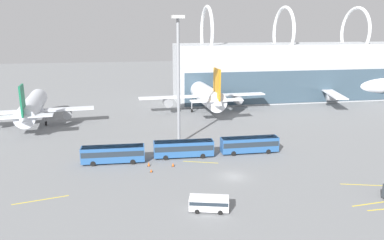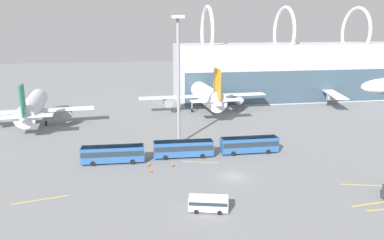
% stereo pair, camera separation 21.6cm
% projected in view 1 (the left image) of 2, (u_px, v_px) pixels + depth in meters
% --- Properties ---
extents(ground_plane, '(440.00, 440.00, 0.00)m').
position_uv_depth(ground_plane, '(233.00, 176.00, 65.85)').
color(ground_plane, slate).
extents(terminal_building, '(129.47, 18.95, 32.38)m').
position_uv_depth(terminal_building, '(351.00, 69.00, 137.03)').
color(terminal_building, '#B2B7BC').
rests_on(terminal_building, ground_plane).
extents(airliner_at_gate_near, '(31.69, 34.01, 12.71)m').
position_uv_depth(airliner_at_gate_near, '(32.00, 107.00, 98.47)').
color(airliner_at_gate_near, silver).
rests_on(airliner_at_gate_near, ground_plane).
extents(airliner_at_gate_far, '(39.31, 42.39, 14.90)m').
position_uv_depth(airliner_at_gate_far, '(202.00, 92.00, 114.89)').
color(airliner_at_gate_far, silver).
rests_on(airliner_at_gate_far, ground_plane).
extents(airliner_parked_remote, '(41.81, 43.79, 15.42)m').
position_uv_depth(airliner_parked_remote, '(326.00, 85.00, 132.11)').
color(airliner_parked_remote, white).
rests_on(airliner_parked_remote, ground_plane).
extents(shuttle_bus_0, '(12.08, 3.11, 3.37)m').
position_uv_depth(shuttle_bus_0, '(113.00, 153.00, 71.80)').
color(shuttle_bus_0, '#285693').
rests_on(shuttle_bus_0, ground_plane).
extents(shuttle_bus_1, '(12.09, 3.17, 3.37)m').
position_uv_depth(shuttle_bus_1, '(184.00, 148.00, 75.01)').
color(shuttle_bus_1, '#285693').
rests_on(shuttle_bus_1, ground_plane).
extents(shuttle_bus_2, '(12.02, 2.84, 3.37)m').
position_uv_depth(shuttle_bus_2, '(249.00, 144.00, 77.52)').
color(shuttle_bus_2, '#285693').
rests_on(shuttle_bus_2, ground_plane).
extents(service_van_foreground, '(5.99, 3.51, 2.16)m').
position_uv_depth(service_van_foreground, '(209.00, 203.00, 53.30)').
color(service_van_foreground, silver).
rests_on(service_van_foreground, ground_plane).
extents(floodlight_mast, '(2.55, 2.55, 27.86)m').
position_uv_depth(floodlight_mast, '(178.00, 67.00, 79.88)').
color(floodlight_mast, gray).
rests_on(floodlight_mast, ground_plane).
extents(lane_stripe_0, '(9.65, 2.98, 0.01)m').
position_uv_depth(lane_stripe_0, '(371.00, 185.00, 62.22)').
color(lane_stripe_0, yellow).
rests_on(lane_stripe_0, ground_plane).
extents(lane_stripe_1, '(8.04, 2.00, 0.01)m').
position_uv_depth(lane_stripe_1, '(41.00, 200.00, 56.96)').
color(lane_stripe_1, yellow).
rests_on(lane_stripe_1, ground_plane).
extents(lane_stripe_2, '(6.65, 2.49, 0.01)m').
position_uv_depth(lane_stripe_2, '(200.00, 162.00, 72.73)').
color(lane_stripe_2, yellow).
rests_on(lane_stripe_2, ground_plane).
extents(lane_stripe_4, '(11.17, 1.19, 0.01)m').
position_uv_depth(lane_stripe_4, '(384.00, 202.00, 56.37)').
color(lane_stripe_4, yellow).
rests_on(lane_stripe_4, ground_plane).
extents(traffic_cone_0, '(0.53, 0.53, 0.58)m').
position_uv_depth(traffic_cone_0, '(151.00, 171.00, 67.75)').
color(traffic_cone_0, black).
rests_on(traffic_cone_0, ground_plane).
extents(traffic_cone_1, '(0.55, 0.55, 0.82)m').
position_uv_depth(traffic_cone_1, '(149.00, 164.00, 70.62)').
color(traffic_cone_1, black).
rests_on(traffic_cone_1, ground_plane).
extents(traffic_cone_2, '(0.57, 0.57, 0.72)m').
position_uv_depth(traffic_cone_2, '(173.00, 164.00, 70.51)').
color(traffic_cone_2, black).
rests_on(traffic_cone_2, ground_plane).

